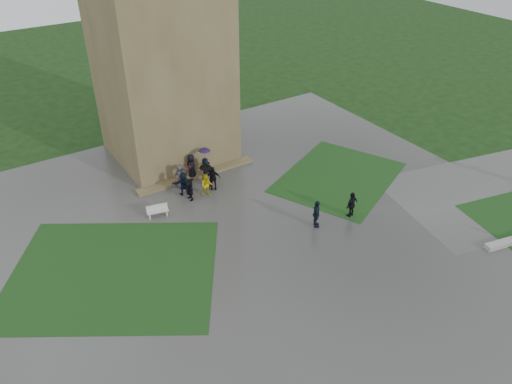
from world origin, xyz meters
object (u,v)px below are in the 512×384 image
bench (158,211)px  pedestrian_mid (316,214)px  tower (159,36)px  pedestrian_near (352,204)px

bench → pedestrian_mid: (7.72, -6.30, 0.51)m
tower → bench: tower is taller
bench → pedestrian_mid: pedestrian_mid is taller
pedestrian_mid → bench: bearing=82.0°
pedestrian_near → tower: bearing=-78.6°
tower → pedestrian_near: 17.30m
tower → pedestrian_near: size_ratio=10.29×
pedestrian_mid → pedestrian_near: pedestrian_mid is taller
tower → pedestrian_near: tower is taller
bench → pedestrian_near: pedestrian_near is taller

